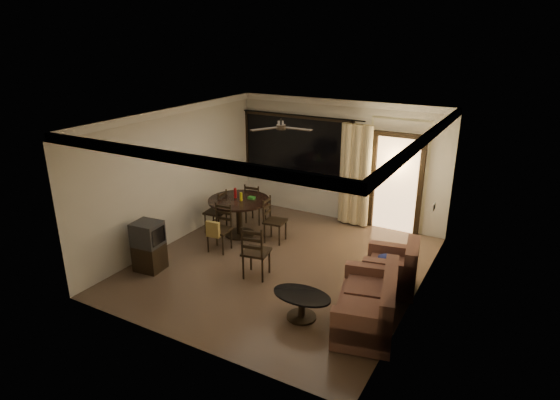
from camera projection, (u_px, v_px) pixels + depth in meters
The scene contains 12 objects.
ground at pixel (281, 265), 8.91m from camera, with size 5.50×5.50×0.00m, color #7F6651.
room_shell at pixel (349, 155), 9.47m from camera, with size 5.50×6.70×5.50m.
dining_table at pixel (239, 207), 10.03m from camera, with size 1.31×1.31×1.04m.
dining_chair_west at pixel (216, 219), 10.34m from camera, with size 0.46×0.46×0.95m.
dining_chair_east at pixel (275, 229), 9.84m from camera, with size 0.46×0.46×0.95m.
dining_chair_south at pixel (219, 237), 9.41m from camera, with size 0.46×0.51×0.95m.
dining_chair_north at pixel (256, 211), 10.83m from camera, with size 0.46×0.46×0.95m.
tv_cabinet at pixel (149, 246), 8.60m from camera, with size 0.54×0.49×0.94m.
sofa at pixel (370, 306), 6.96m from camera, with size 1.18×1.72×0.84m.
armchair at pixel (394, 270), 7.97m from camera, with size 1.01×1.01×0.87m.
coffee_table at pixel (302, 302), 7.18m from camera, with size 0.94×0.57×0.41m.
side_chair at pixel (256, 261), 8.40m from camera, with size 0.53×0.53×1.02m.
Camera 1 is at (3.88, -6.95, 4.20)m, focal length 30.00 mm.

